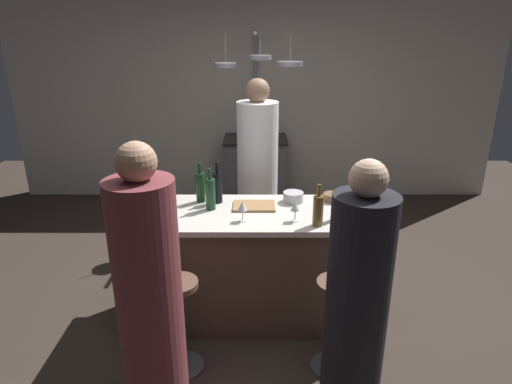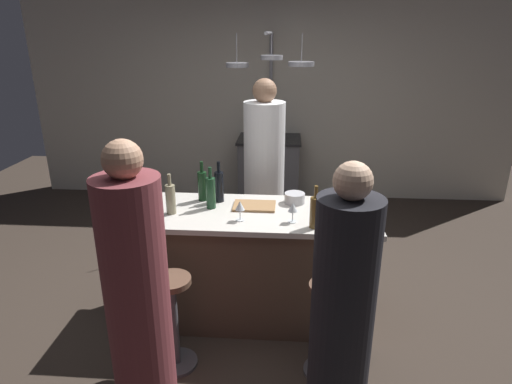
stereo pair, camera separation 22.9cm
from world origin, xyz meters
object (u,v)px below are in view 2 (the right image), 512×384
wine_bottle_dark (219,186)px  wine_glass_near_right_guest (293,208)px  chef (264,182)px  guest_left (138,300)px  wine_bottle_white (171,198)px  bar_stool_left (174,318)px  pepper_mill (338,207)px  mixing_bowl_wooden (335,199)px  bar_stool_right (327,325)px  mixing_bowl_steel (295,198)px  guest_right (342,316)px  wine_bottle_red (202,185)px  wine_glass_near_left_guest (139,208)px  stove_range (269,171)px  wine_bottle_green (211,192)px  wine_bottle_amber (315,212)px  wine_glass_by_chef (240,207)px  cutting_board (254,206)px

wine_bottle_dark → wine_glass_near_right_guest: wine_bottle_dark is taller
chef → guest_left: size_ratio=1.06×
chef → wine_bottle_white: size_ratio=5.86×
bar_stool_left → pepper_mill: size_ratio=3.24×
mixing_bowl_wooden → bar_stool_right: bearing=-96.3°
bar_stool_right → mixing_bowl_steel: (-0.22, 0.82, 0.56)m
guest_right → wine_bottle_white: bearing=140.9°
guest_left → wine_glass_near_right_guest: bearing=44.6°
chef → guest_right: 1.98m
wine_bottle_red → wine_glass_near_left_guest: size_ratio=2.18×
wine_bottle_dark → mixing_bowl_steel: (0.59, 0.01, -0.09)m
stove_range → wine_glass_near_left_guest: bearing=-106.3°
wine_bottle_green → wine_glass_near_right_guest: bearing=-19.6°
mixing_bowl_wooden → wine_glass_near_left_guest: bearing=-161.5°
chef → bar_stool_right: 1.65m
chef → bar_stool_right: (0.50, -1.51, -0.45)m
wine_bottle_amber → wine_bottle_white: 1.05m
stove_range → wine_bottle_white: 2.66m
stove_range → bar_stool_right: size_ratio=1.31×
bar_stool_right → wine_glass_by_chef: (-0.61, 0.45, 0.63)m
bar_stool_right → mixing_bowl_steel: mixing_bowl_steel is taller
wine_bottle_green → wine_glass_near_left_guest: (-0.45, -0.30, -0.02)m
mixing_bowl_steel → wine_bottle_dark: bearing=-179.1°
mixing_bowl_wooden → stove_range: bearing=105.3°
chef → wine_bottle_red: chef is taller
wine_glass_near_right_guest → bar_stool_right: bearing=-62.1°
chef → bar_stool_left: (-0.51, -1.51, -0.45)m
bar_stool_right → mixing_bowl_wooden: mixing_bowl_wooden is taller
pepper_mill → wine_bottle_dark: wine_bottle_dark is taller
cutting_board → wine_glass_by_chef: (-0.08, -0.26, 0.10)m
bar_stool_left → mixing_bowl_steel: (0.79, 0.82, 0.56)m
pepper_mill → wine_bottle_amber: 0.20m
mixing_bowl_steel → wine_bottle_amber: bearing=-73.6°
cutting_board → pepper_mill: bearing=-20.0°
wine_glass_by_chef → mixing_bowl_steel: 0.54m
chef → mixing_bowl_steel: chef is taller
pepper_mill → wine_glass_near_left_guest: 1.39m
cutting_board → wine_glass_near_left_guest: bearing=-156.5°
bar_stool_right → wine_bottle_green: 1.26m
cutting_board → wine_bottle_dark: bearing=160.4°
stove_range → wine_bottle_green: size_ratio=2.76×
wine_bottle_amber → wine_bottle_green: 0.82m
guest_right → wine_glass_by_chef: guest_right is taller
guest_right → wine_bottle_red: guest_right is taller
guest_left → guest_right: size_ratio=1.05×
chef → cutting_board: bearing=-92.0°
wine_bottle_green → wine_bottle_red: size_ratio=1.01×
wine_glass_near_right_guest → mixing_bowl_wooden: wine_glass_near_right_guest is taller
wine_bottle_dark → wine_bottle_white: bearing=-139.5°
stove_range → wine_glass_near_right_guest: 2.70m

